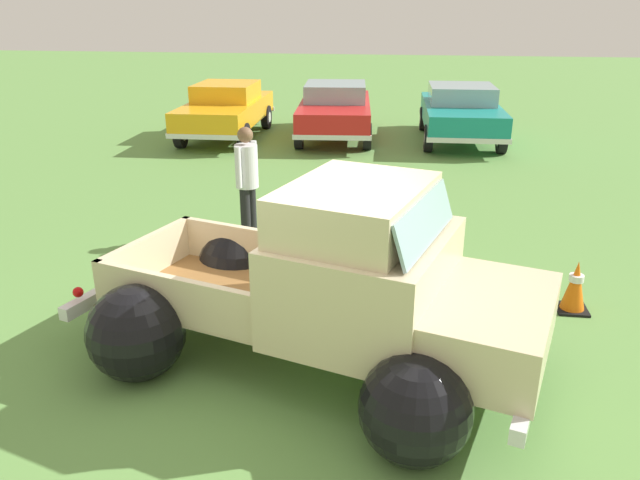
{
  "coord_description": "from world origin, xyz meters",
  "views": [
    {
      "loc": [
        0.96,
        -5.4,
        3.43
      ],
      "look_at": [
        0.0,
        1.2,
        0.84
      ],
      "focal_mm": 34.42,
      "sensor_mm": 36.0,
      "label": 1
    }
  ],
  "objects_px": {
    "spectator_0": "(247,177)",
    "lane_cone_0": "(575,286)",
    "vintage_pickup_truck": "(338,299)",
    "lane_cone_1": "(316,232)",
    "show_car_1": "(335,108)",
    "show_car_2": "(461,111)",
    "show_car_0": "(226,108)"
  },
  "relations": [
    {
      "from": "vintage_pickup_truck",
      "to": "show_car_2",
      "type": "bearing_deg",
      "value": 97.22
    },
    {
      "from": "lane_cone_0",
      "to": "lane_cone_1",
      "type": "relative_size",
      "value": 1.0
    },
    {
      "from": "vintage_pickup_truck",
      "to": "show_car_0",
      "type": "distance_m",
      "value": 11.65
    },
    {
      "from": "show_car_1",
      "to": "lane_cone_0",
      "type": "xyz_separation_m",
      "value": [
        4.02,
        -9.6,
        -0.47
      ]
    },
    {
      "from": "show_car_2",
      "to": "spectator_0",
      "type": "height_order",
      "value": "spectator_0"
    },
    {
      "from": "show_car_0",
      "to": "show_car_2",
      "type": "relative_size",
      "value": 1.01
    },
    {
      "from": "vintage_pickup_truck",
      "to": "show_car_1",
      "type": "distance_m",
      "value": 11.29
    },
    {
      "from": "show_car_1",
      "to": "spectator_0",
      "type": "distance_m",
      "value": 7.91
    },
    {
      "from": "show_car_1",
      "to": "lane_cone_0",
      "type": "height_order",
      "value": "show_car_1"
    },
    {
      "from": "vintage_pickup_truck",
      "to": "lane_cone_0",
      "type": "relative_size",
      "value": 7.9
    },
    {
      "from": "vintage_pickup_truck",
      "to": "lane_cone_1",
      "type": "relative_size",
      "value": 7.9
    },
    {
      "from": "lane_cone_0",
      "to": "lane_cone_1",
      "type": "xyz_separation_m",
      "value": [
        -3.3,
        1.38,
        0.0
      ]
    },
    {
      "from": "vintage_pickup_truck",
      "to": "show_car_2",
      "type": "distance_m",
      "value": 11.43
    },
    {
      "from": "show_car_2",
      "to": "lane_cone_1",
      "type": "bearing_deg",
      "value": -19.11
    },
    {
      "from": "vintage_pickup_truck",
      "to": "spectator_0",
      "type": "height_order",
      "value": "vintage_pickup_truck"
    },
    {
      "from": "spectator_0",
      "to": "lane_cone_0",
      "type": "relative_size",
      "value": 2.79
    },
    {
      "from": "vintage_pickup_truck",
      "to": "show_car_0",
      "type": "bearing_deg",
      "value": 128.58
    },
    {
      "from": "lane_cone_1",
      "to": "show_car_0",
      "type": "bearing_deg",
      "value": 114.94
    },
    {
      "from": "lane_cone_1",
      "to": "spectator_0",
      "type": "bearing_deg",
      "value": 163.78
    },
    {
      "from": "spectator_0",
      "to": "show_car_1",
      "type": "bearing_deg",
      "value": -74.84
    },
    {
      "from": "show_car_2",
      "to": "show_car_1",
      "type": "bearing_deg",
      "value": -90.69
    },
    {
      "from": "vintage_pickup_truck",
      "to": "spectator_0",
      "type": "relative_size",
      "value": 2.84
    },
    {
      "from": "show_car_1",
      "to": "spectator_0",
      "type": "height_order",
      "value": "spectator_0"
    },
    {
      "from": "lane_cone_1",
      "to": "show_car_2",
      "type": "bearing_deg",
      "value": 72.68
    },
    {
      "from": "show_car_0",
      "to": "lane_cone_0",
      "type": "xyz_separation_m",
      "value": [
        6.94,
        -9.22,
        -0.47
      ]
    },
    {
      "from": "show_car_1",
      "to": "show_car_0",
      "type": "bearing_deg",
      "value": -87.52
    },
    {
      "from": "show_car_1",
      "to": "spectator_0",
      "type": "xyz_separation_m",
      "value": [
        -0.36,
        -7.9,
        0.22
      ]
    },
    {
      "from": "vintage_pickup_truck",
      "to": "show_car_0",
      "type": "relative_size",
      "value": 1.13
    },
    {
      "from": "show_car_2",
      "to": "lane_cone_0",
      "type": "height_order",
      "value": "show_car_2"
    },
    {
      "from": "show_car_1",
      "to": "spectator_0",
      "type": "relative_size",
      "value": 2.6
    },
    {
      "from": "spectator_0",
      "to": "show_car_2",
      "type": "bearing_deg",
      "value": -96.96
    },
    {
      "from": "vintage_pickup_truck",
      "to": "lane_cone_0",
      "type": "distance_m",
      "value": 3.11
    }
  ]
}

